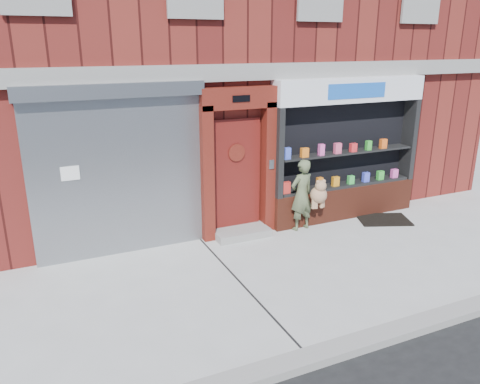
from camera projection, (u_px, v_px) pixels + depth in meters
ground at (321, 264)px, 8.11m from camera, size 80.00×80.00×0.00m
curb at (413, 327)px, 6.22m from camera, size 60.00×0.30×0.12m
building at (199, 29)px, 12.09m from camera, size 12.00×8.16×8.00m
shutter_bay at (118, 161)px, 8.07m from camera, size 3.10×0.30×3.04m
red_door_bay at (238, 163)px, 8.98m from camera, size 1.52×0.58×2.90m
pharmacy_bay at (346, 156)px, 9.95m from camera, size 3.50×0.41×3.00m
woman at (305, 195)px, 9.42m from camera, size 0.77×0.55×1.47m
doormat at (383, 220)px, 10.12m from camera, size 1.27×1.09×0.03m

